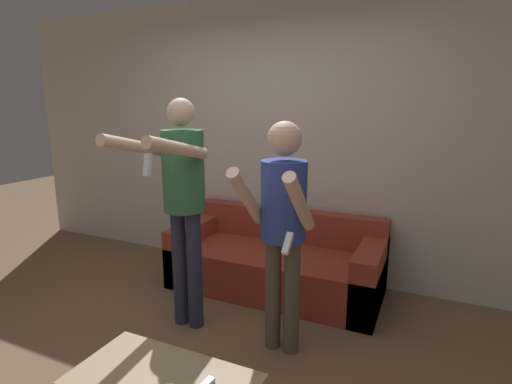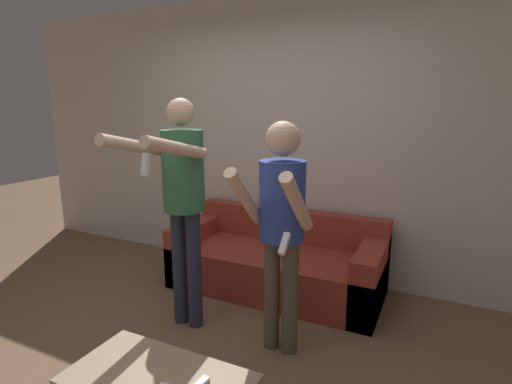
# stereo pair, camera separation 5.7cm
# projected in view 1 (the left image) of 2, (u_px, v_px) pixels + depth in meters

# --- Properties ---
(ground_plane) EXTENTS (14.00, 14.00, 0.00)m
(ground_plane) POSITION_uv_depth(u_px,v_px,m) (167.00, 374.00, 2.55)
(ground_plane) COLOR brown
(wall_back) EXTENTS (6.40, 0.06, 2.70)m
(wall_back) POSITION_uv_depth(u_px,v_px,m) (278.00, 139.00, 3.93)
(wall_back) COLOR beige
(wall_back) RESTS_ON ground_plane
(couch) EXTENTS (1.90, 0.82, 0.69)m
(couch) POSITION_uv_depth(u_px,v_px,m) (276.00, 263.00, 3.70)
(couch) COLOR #9E3828
(couch) RESTS_ON ground_plane
(person_standing_left) EXTENTS (0.42, 0.77, 1.73)m
(person_standing_left) POSITION_uv_depth(u_px,v_px,m) (182.00, 189.00, 2.89)
(person_standing_left) COLOR #282D47
(person_standing_left) RESTS_ON ground_plane
(person_standing_right) EXTENTS (0.42, 0.59, 1.59)m
(person_standing_right) POSITION_uv_depth(u_px,v_px,m) (283.00, 216.00, 2.60)
(person_standing_right) COLOR brown
(person_standing_right) RESTS_ON ground_plane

